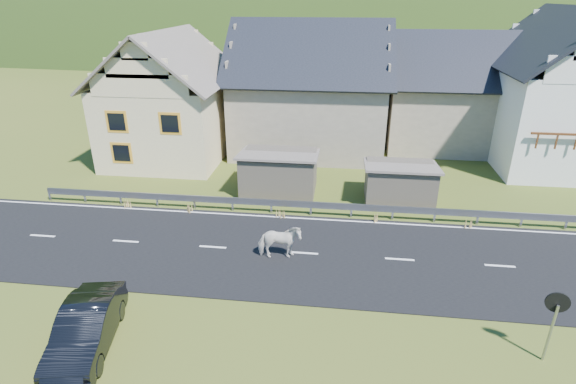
# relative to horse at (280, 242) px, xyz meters

# --- Properties ---
(ground) EXTENTS (160.00, 160.00, 0.00)m
(ground) POSITION_rel_horse_xyz_m (0.98, 0.48, -0.79)
(ground) COLOR #374B17
(ground) RESTS_ON ground
(road) EXTENTS (60.00, 7.00, 0.04)m
(road) POSITION_rel_horse_xyz_m (0.98, 0.48, -0.77)
(road) COLOR black
(road) RESTS_ON ground
(lane_markings) EXTENTS (60.00, 6.60, 0.01)m
(lane_markings) POSITION_rel_horse_xyz_m (0.98, 0.48, -0.75)
(lane_markings) COLOR silver
(lane_markings) RESTS_ON road
(guardrail) EXTENTS (28.10, 0.09, 0.75)m
(guardrail) POSITION_rel_horse_xyz_m (0.98, 4.16, -0.23)
(guardrail) COLOR #93969B
(guardrail) RESTS_ON ground
(shed_left) EXTENTS (4.30, 3.30, 2.40)m
(shed_left) POSITION_rel_horse_xyz_m (-1.02, 6.98, 0.31)
(shed_left) COLOR brown
(shed_left) RESTS_ON ground
(shed_right) EXTENTS (3.80, 2.90, 2.20)m
(shed_right) POSITION_rel_horse_xyz_m (5.48, 6.48, 0.21)
(shed_right) COLOR brown
(shed_right) RESTS_ON ground
(house_cream) EXTENTS (7.80, 9.80, 8.30)m
(house_cream) POSITION_rel_horse_xyz_m (-9.02, 12.48, 3.57)
(house_cream) COLOR beige
(house_cream) RESTS_ON ground
(house_stone_a) EXTENTS (10.80, 9.80, 8.90)m
(house_stone_a) POSITION_rel_horse_xyz_m (-0.02, 15.48, 3.84)
(house_stone_a) COLOR gray
(house_stone_a) RESTS_ON ground
(house_stone_b) EXTENTS (9.80, 8.80, 8.10)m
(house_stone_b) POSITION_rel_horse_xyz_m (9.98, 17.48, 3.44)
(house_stone_b) COLOR gray
(house_stone_b) RESTS_ON ground
(house_white) EXTENTS (8.80, 10.80, 9.70)m
(house_white) POSITION_rel_horse_xyz_m (15.98, 14.48, 4.27)
(house_white) COLOR silver
(house_white) RESTS_ON ground
(mountain) EXTENTS (440.00, 280.00, 260.00)m
(mountain) POSITION_rel_horse_xyz_m (5.98, 180.48, -20.79)
(mountain) COLOR #1A380E
(mountain) RESTS_ON ground
(conifer_patch) EXTENTS (76.00, 50.00, 28.00)m
(conifer_patch) POSITION_rel_horse_xyz_m (-54.02, 110.48, 5.21)
(conifer_patch) COLOR black
(conifer_patch) RESTS_ON ground
(horse) EXTENTS (1.09, 1.89, 1.50)m
(horse) POSITION_rel_horse_xyz_m (0.00, 0.00, 0.00)
(horse) COLOR silver
(horse) RESTS_ON road
(car) EXTENTS (2.30, 4.43, 1.39)m
(car) POSITION_rel_horse_xyz_m (-5.22, -5.81, -0.10)
(car) COLOR black
(car) RESTS_ON ground
(traffic_mirror) EXTENTS (0.66, 0.23, 2.40)m
(traffic_mirror) POSITION_rel_horse_xyz_m (8.72, -4.58, 0.97)
(traffic_mirror) COLOR #93969B
(traffic_mirror) RESTS_ON ground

